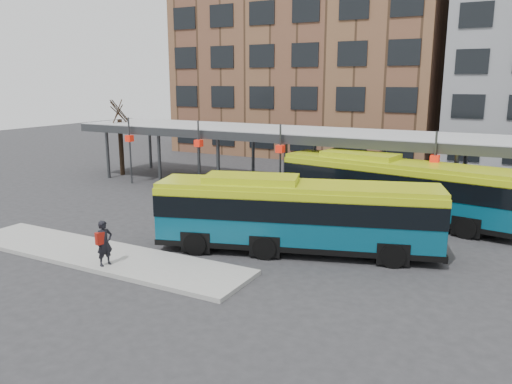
# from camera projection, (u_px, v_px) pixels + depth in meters

# --- Properties ---
(ground) EXTENTS (120.00, 120.00, 0.00)m
(ground) POSITION_uv_depth(u_px,v_px,m) (246.00, 256.00, 21.37)
(ground) COLOR #28282B
(ground) RESTS_ON ground
(boarding_island) EXTENTS (14.00, 3.00, 0.18)m
(boarding_island) POSITION_uv_depth(u_px,v_px,m) (100.00, 255.00, 21.28)
(boarding_island) COLOR gray
(boarding_island) RESTS_ON ground
(canopy) EXTENTS (40.00, 6.53, 4.80)m
(canopy) POSITION_uv_depth(u_px,v_px,m) (344.00, 136.00, 31.63)
(canopy) COLOR #999B9E
(canopy) RESTS_ON ground
(tree) EXTENTS (1.64, 1.64, 5.60)m
(tree) POSITION_uv_depth(u_px,v_px,m) (121.00, 144.00, 39.41)
(tree) COLOR black
(tree) RESTS_ON ground
(building_brick) EXTENTS (26.00, 14.00, 22.00)m
(building_brick) POSITION_uv_depth(u_px,v_px,m) (312.00, 44.00, 51.12)
(building_brick) COLOR brown
(building_brick) RESTS_ON ground
(bus_front) EXTENTS (12.35, 6.08, 3.35)m
(bus_front) POSITION_uv_depth(u_px,v_px,m) (296.00, 213.00, 21.62)
(bus_front) COLOR #08435A
(bus_front) RESTS_ON ground
(bus_rear) EXTENTS (12.81, 4.69, 3.46)m
(bus_rear) POSITION_uv_depth(u_px,v_px,m) (393.00, 186.00, 26.89)
(bus_rear) COLOR #08435A
(bus_rear) RESTS_ON ground
(pedestrian) EXTENTS (0.60, 0.76, 1.83)m
(pedestrian) POSITION_uv_depth(u_px,v_px,m) (104.00, 243.00, 19.67)
(pedestrian) COLOR black
(pedestrian) RESTS_ON boarding_island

